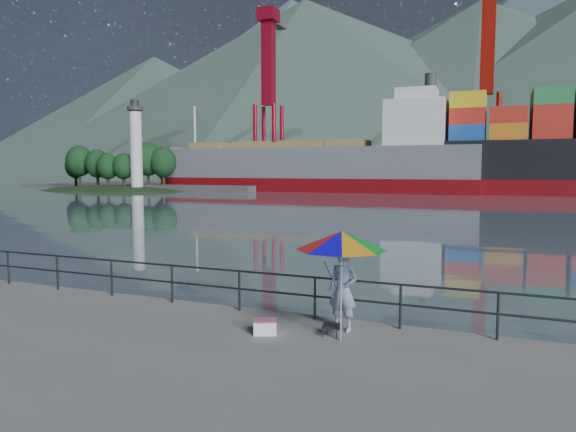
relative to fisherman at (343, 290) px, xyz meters
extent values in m
cube|color=slate|center=(-3.84, -4.63, -1.15)|extent=(24.00, 11.00, 0.50)
cube|color=slate|center=(-3.84, 128.87, -0.90)|extent=(500.00, 280.00, 0.00)
cube|color=#514F4C|center=(6.16, 91.87, -0.90)|extent=(200.00, 40.00, 0.40)
cylinder|color=#2D3033|center=(-3.84, 0.57, 0.10)|extent=(22.00, 0.05, 0.05)
cylinder|color=#2D3033|center=(-3.84, 0.57, -0.35)|extent=(22.00, 0.05, 0.05)
cube|color=#2D3033|center=(-3.84, 0.57, -0.40)|extent=(22.00, 0.06, 1.00)
cone|color=#385147|center=(-143.84, 188.87, 26.60)|extent=(228.80, 228.80, 55.00)
cone|color=#385147|center=(-73.84, 198.87, 36.60)|extent=(312.00, 312.00, 75.00)
cone|color=#385147|center=(-3.84, 203.87, 33.10)|extent=(282.88, 282.88, 68.00)
ellipsoid|color=#263F1E|center=(-58.84, 60.87, -0.90)|extent=(48.00, 26.40, 8.40)
cylinder|color=white|center=(-52.84, 59.87, 5.60)|extent=(2.00, 2.00, 13.00)
cylinder|color=#2D2D2D|center=(-52.84, 59.87, 13.10)|extent=(1.80, 1.80, 2.00)
cube|color=orange|center=(6.16, 90.87, 3.00)|extent=(6.00, 2.40, 7.80)
cube|color=#194CA5|center=(12.66, 90.87, 3.00)|extent=(6.00, 2.40, 7.80)
cube|color=gray|center=(6.16, 93.87, 0.40)|extent=(6.00, 2.40, 2.60)
cube|color=red|center=(12.66, 93.87, 3.00)|extent=(6.00, 2.40, 7.80)
imported|color=#365291|center=(0.00, 0.00, 0.00)|extent=(0.71, 0.52, 1.79)
cylinder|color=white|center=(0.16, -0.69, 0.15)|extent=(0.04, 0.04, 2.10)
cone|color=#1105DF|center=(0.16, -0.69, 1.20)|extent=(2.34, 2.34, 0.39)
cube|color=black|center=(-0.10, -0.47, -0.67)|extent=(0.43, 0.43, 0.05)
cube|color=#2D3033|center=(-0.10, -0.47, -0.80)|extent=(0.32, 0.32, 0.20)
cube|color=white|center=(-1.48, -0.87, -0.76)|extent=(0.58, 0.50, 0.28)
cylinder|color=black|center=(-0.57, 1.05, -0.90)|extent=(0.13, 1.59, 1.12)
cube|color=#67070B|center=(-25.92, 71.44, -0.15)|extent=(54.10, 9.36, 2.50)
cube|color=slate|center=(-25.92, 71.44, 3.60)|extent=(54.10, 9.36, 5.00)
cube|color=silver|center=(-8.61, 71.44, 9.60)|extent=(9.00, 7.87, 7.00)
camera|label=1|loc=(3.01, -10.67, 2.65)|focal=32.00mm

